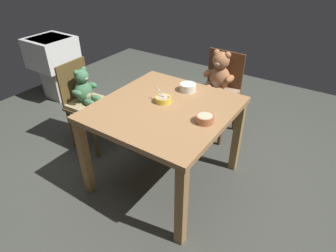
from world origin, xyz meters
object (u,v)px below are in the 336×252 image
at_px(teddy_chair_near_left, 86,97).
at_px(porridge_bowl_terracotta_near_right, 205,119).
at_px(dining_table, 164,118).
at_px(sink_basin, 53,60).
at_px(porridge_bowl_yellow_center, 163,99).
at_px(teddy_chair_far_center, 218,82).
at_px(porridge_bowl_white_far_center, 188,87).

relative_size(teddy_chair_near_left, porridge_bowl_terracotta_near_right, 6.74).
height_order(dining_table, porridge_bowl_terracotta_near_right, porridge_bowl_terracotta_near_right).
bearing_deg(sink_basin, dining_table, -14.59).
xyz_separation_m(porridge_bowl_terracotta_near_right, porridge_bowl_yellow_center, (-0.40, 0.08, -0.00)).
bearing_deg(porridge_bowl_yellow_center, teddy_chair_far_center, 86.01).
bearing_deg(teddy_chair_far_center, teddy_chair_near_left, -43.98).
distance_m(teddy_chair_far_center, porridge_bowl_terracotta_near_right, 1.04).
height_order(porridge_bowl_terracotta_near_right, porridge_bowl_yellow_center, porridge_bowl_yellow_center).
distance_m(porridge_bowl_white_far_center, porridge_bowl_yellow_center, 0.28).
bearing_deg(porridge_bowl_terracotta_near_right, sink_basin, 166.88).
distance_m(teddy_chair_far_center, teddy_chair_near_left, 1.30).
height_order(teddy_chair_far_center, porridge_bowl_terracotta_near_right, teddy_chair_far_center).
distance_m(porridge_bowl_white_far_center, porridge_bowl_terracotta_near_right, 0.50).
distance_m(dining_table, porridge_bowl_terracotta_near_right, 0.38).
height_order(porridge_bowl_white_far_center, porridge_bowl_terracotta_near_right, porridge_bowl_white_far_center).
relative_size(dining_table, porridge_bowl_white_far_center, 7.50).
relative_size(teddy_chair_near_left, porridge_bowl_yellow_center, 6.27).
xyz_separation_m(teddy_chair_near_left, porridge_bowl_yellow_center, (0.87, 0.02, 0.22)).
bearing_deg(porridge_bowl_yellow_center, teddy_chair_near_left, -178.43).
bearing_deg(teddy_chair_near_left, teddy_chair_far_center, 41.72).
bearing_deg(teddy_chair_near_left, porridge_bowl_white_far_center, 15.31).
xyz_separation_m(porridge_bowl_white_far_center, sink_basin, (-2.06, 0.20, -0.24)).
distance_m(teddy_chair_far_center, sink_basin, 2.10).
relative_size(porridge_bowl_white_far_center, porridge_bowl_terracotta_near_right, 1.08).
height_order(dining_table, porridge_bowl_white_far_center, porridge_bowl_white_far_center).
xyz_separation_m(porridge_bowl_white_far_center, porridge_bowl_yellow_center, (-0.06, -0.28, -0.01)).
height_order(teddy_chair_far_center, teddy_chair_near_left, teddy_chair_far_center).
bearing_deg(teddy_chair_near_left, dining_table, -4.58).
height_order(teddy_chair_far_center, sink_basin, teddy_chair_far_center).
relative_size(teddy_chair_far_center, porridge_bowl_terracotta_near_right, 7.06).
relative_size(porridge_bowl_yellow_center, sink_basin, 0.17).
xyz_separation_m(porridge_bowl_terracotta_near_right, sink_basin, (-2.40, 0.56, -0.24)).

